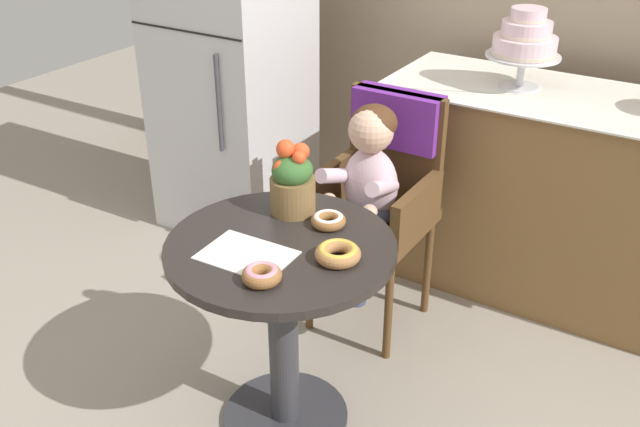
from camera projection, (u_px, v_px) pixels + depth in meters
The scene contains 12 objects.
ground_plane at pixel (286, 417), 2.54m from camera, with size 8.00×8.00×0.00m, color gray.
cafe_table at pixel (282, 300), 2.29m from camera, with size 0.72×0.72×0.72m.
wicker_chair at pixel (385, 174), 2.81m from camera, with size 0.42×0.45×0.95m.
seated_child at pixel (366, 180), 2.68m from camera, with size 0.27×0.32×0.73m.
paper_napkin at pixel (247, 255), 2.13m from camera, with size 0.27×0.19×0.00m, color white.
donut_front at pixel (338, 253), 2.10m from camera, with size 0.14×0.14×0.05m.
donut_mid at pixel (262, 274), 2.00m from camera, with size 0.11×0.11×0.05m.
donut_side at pixel (328, 220), 2.28m from camera, with size 0.11×0.11×0.04m.
flower_vase at pixel (292, 180), 2.32m from camera, with size 0.15×0.15×0.25m.
display_counter at pixel (562, 199), 3.03m from camera, with size 1.56×0.62×0.90m.
tiered_cake_stand at pixel (525, 41), 2.84m from camera, with size 0.30×0.30×0.33m.
refrigerator at pixel (230, 62), 3.44m from camera, with size 0.64×0.63×1.70m.
Camera 1 is at (1.10, -1.53, 1.85)m, focal length 40.09 mm.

